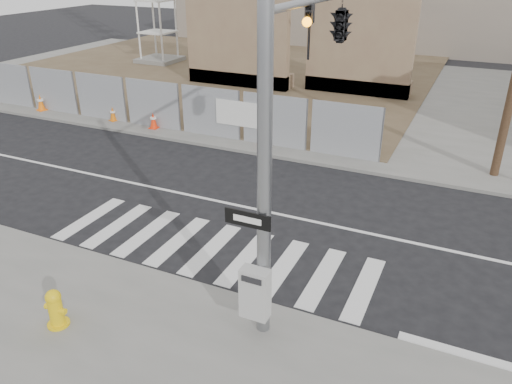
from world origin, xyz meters
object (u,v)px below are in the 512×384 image
at_px(signal_pole, 319,68).
at_px(traffic_cone_c, 153,120).
at_px(fire_hydrant, 55,308).
at_px(traffic_cone_d, 263,134).
at_px(traffic_cone_b, 113,114).
at_px(traffic_cone_a, 41,102).

relative_size(signal_pole, traffic_cone_c, 9.95).
distance_m(signal_pole, fire_hydrant, 7.20).
bearing_deg(traffic_cone_d, signal_pole, -58.37).
distance_m(fire_hydrant, traffic_cone_c, 12.57).
height_order(traffic_cone_b, traffic_cone_d, traffic_cone_d).
relative_size(signal_pole, traffic_cone_d, 9.34).
bearing_deg(traffic_cone_d, traffic_cone_c, -177.28).
bearing_deg(traffic_cone_a, fire_hydrant, -42.99).
distance_m(traffic_cone_a, traffic_cone_c, 6.47).
bearing_deg(signal_pole, traffic_cone_a, 156.63).
height_order(traffic_cone_a, traffic_cone_b, traffic_cone_a).
bearing_deg(traffic_cone_d, fire_hydrant, -87.14).
distance_m(traffic_cone_c, traffic_cone_d, 5.05).
distance_m(traffic_cone_b, traffic_cone_c, 2.28).
height_order(signal_pole, traffic_cone_b, signal_pole).
height_order(signal_pole, traffic_cone_c, signal_pole).
bearing_deg(traffic_cone_b, traffic_cone_d, 0.86).
bearing_deg(traffic_cone_a, traffic_cone_d, 1.16).
bearing_deg(traffic_cone_d, traffic_cone_b, -179.14).
xyz_separation_m(traffic_cone_b, traffic_cone_c, (2.28, -0.13, 0.03)).
relative_size(fire_hydrant, traffic_cone_b, 1.32).
bearing_deg(signal_pole, traffic_cone_b, 149.14).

